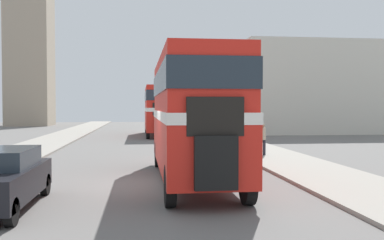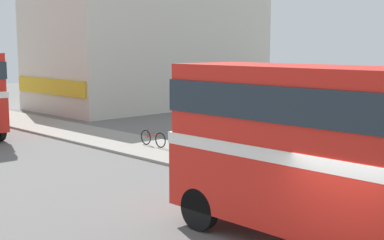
# 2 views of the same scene
# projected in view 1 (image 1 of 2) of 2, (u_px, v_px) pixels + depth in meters

# --- Properties ---
(ground_plane) EXTENTS (120.00, 120.00, 0.00)m
(ground_plane) POSITION_uv_depth(u_px,v_px,m) (144.00, 185.00, 14.41)
(ground_plane) COLOR slate
(sidewalk_right) EXTENTS (3.50, 120.00, 0.12)m
(sidewalk_right) POSITION_uv_depth(u_px,v_px,m) (334.00, 179.00, 15.23)
(sidewalk_right) COLOR gray
(sidewalk_right) RESTS_ON ground_plane
(double_decker_bus) EXTENTS (2.39, 9.64, 4.29)m
(double_decker_bus) POSITION_uv_depth(u_px,v_px,m) (192.00, 109.00, 15.00)
(double_decker_bus) COLOR red
(double_decker_bus) RESTS_ON ground_plane
(bus_distant) EXTENTS (2.54, 10.25, 4.40)m
(bus_distant) POSITION_uv_depth(u_px,v_px,m) (159.00, 107.00, 38.93)
(bus_distant) COLOR red
(bus_distant) RESTS_ON ground_plane
(pedestrian_walking) EXTENTS (0.33, 0.33, 1.63)m
(pedestrian_walking) POSITION_uv_depth(u_px,v_px,m) (263.00, 137.00, 22.18)
(pedestrian_walking) COLOR #282833
(pedestrian_walking) RESTS_ON sidewalk_right
(bicycle_on_pavement) EXTENTS (0.05, 1.76, 0.78)m
(bicycle_on_pavement) POSITION_uv_depth(u_px,v_px,m) (246.00, 139.00, 28.63)
(bicycle_on_pavement) COLOR black
(bicycle_on_pavement) RESTS_ON sidewalk_right
(shop_building_block) EXTENTS (18.49, 9.36, 8.98)m
(shop_building_block) POSITION_uv_depth(u_px,v_px,m) (326.00, 89.00, 44.18)
(shop_building_block) COLOR beige
(shop_building_block) RESTS_ON ground_plane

